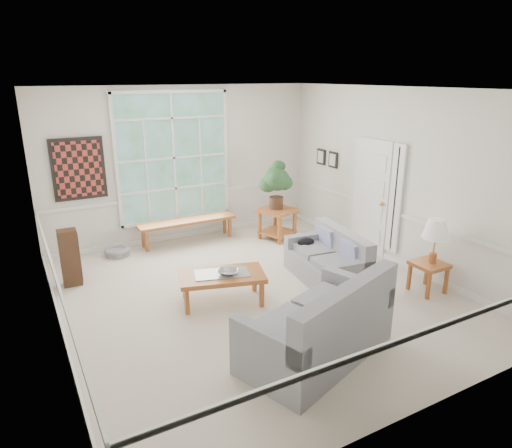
{
  "coord_description": "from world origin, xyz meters",
  "views": [
    {
      "loc": [
        -3.02,
        -5.48,
        3.18
      ],
      "look_at": [
        0.1,
        0.2,
        1.05
      ],
      "focal_mm": 32.0,
      "sensor_mm": 36.0,
      "label": 1
    }
  ],
  "objects": [
    {
      "name": "wall_frame_near",
      "position": [
        2.71,
        1.75,
        1.55
      ],
      "size": [
        0.04,
        0.26,
        0.32
      ],
      "primitive_type": "cube",
      "color": "black",
      "rests_on": "wall_right"
    },
    {
      "name": "wall_art",
      "position": [
        -1.95,
        2.95,
        1.6
      ],
      "size": [
        0.9,
        0.06,
        1.1
      ],
      "primitive_type": "cube",
      "color": "maroon",
      "rests_on": "wall_back"
    },
    {
      "name": "floor_speaker",
      "position": [
        -2.4,
        1.7,
        0.46
      ],
      "size": [
        0.3,
        0.24,
        0.91
      ],
      "primitive_type": "cube",
      "rotation": [
        0.0,
        0.0,
        -0.05
      ],
      "color": "#392315",
      "rests_on": "floor"
    },
    {
      "name": "loveseat_right",
      "position": [
        1.22,
        -0.1,
        0.41
      ],
      "size": [
        0.96,
        1.6,
        0.82
      ],
      "primitive_type": "cube",
      "rotation": [
        0.0,
        0.0,
        -0.12
      ],
      "color": "gray",
      "rests_on": "floor"
    },
    {
      "name": "pet_bed",
      "position": [
        -1.5,
        2.61,
        0.07
      ],
      "size": [
        0.57,
        0.57,
        0.14
      ],
      "primitive_type": "cylinder",
      "rotation": [
        0.0,
        0.0,
        -0.3
      ],
      "color": "gray",
      "rests_on": "floor"
    },
    {
      "name": "side_table",
      "position": [
        2.34,
        -1.18,
        0.24
      ],
      "size": [
        0.47,
        0.47,
        0.48
      ],
      "primitive_type": "cube",
      "rotation": [
        0.0,
        0.0,
        -0.01
      ],
      "color": "#9B5224",
      "rests_on": "floor"
    },
    {
      "name": "ceiling",
      "position": [
        0.0,
        0.0,
        3.0
      ],
      "size": [
        5.5,
        6.0,
        0.02
      ],
      "primitive_type": "cube",
      "color": "white",
      "rests_on": "ground"
    },
    {
      "name": "window_bench",
      "position": [
        -0.1,
        2.65,
        0.23
      ],
      "size": [
        1.94,
        0.38,
        0.45
      ],
      "primitive_type": "cube",
      "rotation": [
        0.0,
        0.0,
        -0.0
      ],
      "color": "#9B5224",
      "rests_on": "floor"
    },
    {
      "name": "door_sidelight",
      "position": [
        2.71,
        -0.03,
        1.15
      ],
      "size": [
        0.08,
        0.26,
        1.9
      ],
      "primitive_type": "cube",
      "color": "white",
      "rests_on": "wall_right"
    },
    {
      "name": "cat",
      "position": [
        1.2,
        0.44,
        0.49
      ],
      "size": [
        0.38,
        0.35,
        0.15
      ],
      "primitive_type": "ellipsoid",
      "rotation": [
        0.0,
        0.0,
        -0.54
      ],
      "color": "black",
      "rests_on": "loveseat_right"
    },
    {
      "name": "wall_back",
      "position": [
        0.0,
        3.0,
        1.5
      ],
      "size": [
        5.5,
        0.02,
        3.0
      ],
      "primitive_type": "cube",
      "color": "silver",
      "rests_on": "ground"
    },
    {
      "name": "end_table",
      "position": [
        1.57,
        1.98,
        0.31
      ],
      "size": [
        0.81,
        0.81,
        0.63
      ],
      "primitive_type": "cube",
      "rotation": [
        0.0,
        0.0,
        0.37
      ],
      "color": "#9B5224",
      "rests_on": "floor"
    },
    {
      "name": "wall_front",
      "position": [
        0.0,
        -3.0,
        1.5
      ],
      "size": [
        5.5,
        0.02,
        3.0
      ],
      "primitive_type": "cube",
      "color": "silver",
      "rests_on": "ground"
    },
    {
      "name": "wall_left",
      "position": [
        -2.75,
        0.0,
        1.5
      ],
      "size": [
        0.02,
        6.0,
        3.0
      ],
      "primitive_type": "cube",
      "color": "silver",
      "rests_on": "ground"
    },
    {
      "name": "pewter_bowl",
      "position": [
        -0.49,
        -0.05,
        0.5
      ],
      "size": [
        0.49,
        0.49,
        0.09
      ],
      "primitive_type": "imported",
      "rotation": [
        0.0,
        0.0,
        -0.67
      ],
      "color": "gray",
      "rests_on": "coffee_table"
    },
    {
      "name": "table_lamp",
      "position": [
        2.37,
        -1.19,
        0.82
      ],
      "size": [
        0.51,
        0.51,
        0.68
      ],
      "primitive_type": null,
      "rotation": [
        0.0,
        0.0,
        -0.36
      ],
      "color": "white",
      "rests_on": "side_table"
    },
    {
      "name": "window_back",
      "position": [
        -0.2,
        2.96,
        1.65
      ],
      "size": [
        2.3,
        0.08,
        2.4
      ],
      "primitive_type": "cube",
      "color": "white",
      "rests_on": "wall_back"
    },
    {
      "name": "loveseat_front",
      "position": [
        -0.14,
        -1.72,
        0.51
      ],
      "size": [
        2.11,
        1.54,
        1.03
      ],
      "primitive_type": "cube",
      "rotation": [
        0.0,
        0.0,
        0.33
      ],
      "color": "gray",
      "rests_on": "floor"
    },
    {
      "name": "wall_right",
      "position": [
        2.75,
        0.0,
        1.5
      ],
      "size": [
        0.02,
        6.0,
        3.0
      ],
      "primitive_type": "cube",
      "color": "silver",
      "rests_on": "ground"
    },
    {
      "name": "houseplant",
      "position": [
        1.55,
        2.01,
        1.11
      ],
      "size": [
        0.79,
        0.79,
        0.96
      ],
      "primitive_type": null,
      "rotation": [
        0.0,
        0.0,
        0.66
      ],
      "color": "#264C28",
      "rests_on": "end_table"
    },
    {
      "name": "coffee_table",
      "position": [
        -0.56,
        0.02,
        0.23
      ],
      "size": [
        1.35,
        0.99,
        0.45
      ],
      "primitive_type": "cube",
      "rotation": [
        0.0,
        0.0,
        -0.29
      ],
      "color": "#9B5224",
      "rests_on": "floor"
    },
    {
      "name": "floor",
      "position": [
        0.0,
        0.0,
        -0.01
      ],
      "size": [
        5.5,
        6.0,
        0.01
      ],
      "primitive_type": "cube",
      "color": "beige",
      "rests_on": "ground"
    },
    {
      "name": "wall_frame_far",
      "position": [
        2.71,
        2.15,
        1.55
      ],
      "size": [
        0.04,
        0.26,
        0.32
      ],
      "primitive_type": "cube",
      "color": "black",
      "rests_on": "wall_right"
    },
    {
      "name": "entry_door",
      "position": [
        2.71,
        0.6,
        1.05
      ],
      "size": [
        0.08,
        0.9,
        2.1
      ],
      "primitive_type": "cube",
      "color": "white",
      "rests_on": "floor"
    }
  ]
}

